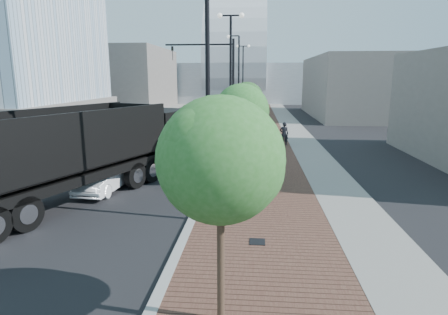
# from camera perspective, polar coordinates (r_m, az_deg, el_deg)

# --- Properties ---
(sidewalk) EXTENTS (7.00, 140.00, 0.12)m
(sidewalk) POSITION_cam_1_polar(r_m,az_deg,el_deg) (43.48, 6.39, 5.17)
(sidewalk) COLOR #4C2D23
(sidewalk) RESTS_ON ground
(concrete_strip) EXTENTS (2.40, 140.00, 0.13)m
(concrete_strip) POSITION_cam_1_polar(r_m,az_deg,el_deg) (43.64, 9.95, 5.09)
(concrete_strip) COLOR slate
(concrete_strip) RESTS_ON ground
(curb) EXTENTS (0.30, 140.00, 0.14)m
(curb) POSITION_cam_1_polar(r_m,az_deg,el_deg) (43.53, 1.76, 5.26)
(curb) COLOR gray
(curb) RESTS_ON ground
(west_sidewalk) EXTENTS (4.00, 140.00, 0.12)m
(west_sidewalk) POSITION_cam_1_polar(r_m,az_deg,el_deg) (46.07, -14.68, 5.24)
(west_sidewalk) COLOR slate
(west_sidewalk) RESTS_ON ground
(dump_truck) EXTENTS (7.95, 14.13, 3.97)m
(dump_truck) POSITION_cam_1_polar(r_m,az_deg,el_deg) (19.47, -15.33, 1.05)
(dump_truck) COLOR black
(dump_truck) RESTS_ON ground
(white_sedan) EXTENTS (1.72, 4.10, 1.32)m
(white_sedan) POSITION_cam_1_polar(r_m,az_deg,el_deg) (18.58, -17.55, -2.82)
(white_sedan) COLOR white
(white_sedan) RESTS_ON ground
(dark_car_mid) EXTENTS (2.52, 4.39, 1.15)m
(dark_car_mid) POSITION_cam_1_polar(r_m,az_deg,el_deg) (39.25, -9.18, 5.10)
(dark_car_mid) COLOR black
(dark_car_mid) RESTS_ON ground
(dark_car_far) EXTENTS (2.34, 4.61, 1.28)m
(dark_car_far) POSITION_cam_1_polar(r_m,az_deg,el_deg) (42.27, -3.70, 5.81)
(dark_car_far) COLOR black
(dark_car_far) RESTS_ON ground
(pedestrian) EXTENTS (0.74, 0.53, 1.89)m
(pedestrian) POSITION_cam_1_polar(r_m,az_deg,el_deg) (29.49, 9.13, 3.54)
(pedestrian) COLOR black
(pedestrian) RESTS_ON ground
(streetlight_1) EXTENTS (1.44, 0.56, 9.21)m
(streetlight_1) POSITION_cam_1_polar(r_m,az_deg,el_deg) (13.31, -2.95, 8.12)
(streetlight_1) COLOR black
(streetlight_1) RESTS_ON ground
(streetlight_2) EXTENTS (1.72, 0.56, 9.28)m
(streetlight_2) POSITION_cam_1_polar(r_m,az_deg,el_deg) (25.21, 1.00, 11.10)
(streetlight_2) COLOR black
(streetlight_2) RESTS_ON ground
(streetlight_3) EXTENTS (1.44, 0.56, 9.21)m
(streetlight_3) POSITION_cam_1_polar(r_m,az_deg,el_deg) (37.21, 2.06, 10.69)
(streetlight_3) COLOR black
(streetlight_3) RESTS_ON ground
(streetlight_4) EXTENTS (1.72, 0.56, 9.28)m
(streetlight_4) POSITION_cam_1_polar(r_m,az_deg,el_deg) (49.18, 2.89, 11.59)
(streetlight_4) COLOR black
(streetlight_4) RESTS_ON ground
(traffic_mast) EXTENTS (5.09, 0.20, 8.00)m
(traffic_mast) POSITION_cam_1_polar(r_m,az_deg,el_deg) (28.27, -0.45, 11.55)
(traffic_mast) COLOR black
(traffic_mast) RESTS_ON ground
(tree_0) EXTENTS (2.57, 2.56, 4.95)m
(tree_0) POSITION_cam_1_polar(r_m,az_deg,el_deg) (7.38, -0.15, -0.44)
(tree_0) COLOR #382619
(tree_0) RESTS_ON ground
(tree_1) EXTENTS (2.67, 2.67, 4.99)m
(tree_1) POSITION_cam_1_polar(r_m,az_deg,el_deg) (18.26, 2.83, 6.99)
(tree_1) COLOR #382619
(tree_1) RESTS_ON ground
(tree_2) EXTENTS (2.57, 2.55, 4.92)m
(tree_2) POSITION_cam_1_polar(r_m,az_deg,el_deg) (30.23, 3.63, 9.00)
(tree_2) COLOR #382619
(tree_2) RESTS_ON ground
(tree_3) EXTENTS (2.56, 2.55, 4.63)m
(tree_3) POSITION_cam_1_polar(r_m,az_deg,el_deg) (42.23, 3.98, 9.49)
(tree_3) COLOR #382619
(tree_3) RESTS_ON ground
(convention_center) EXTENTS (50.00, 30.00, 50.00)m
(convention_center) POSITION_cam_1_polar(r_m,az_deg,el_deg) (88.26, 2.05, 12.59)
(convention_center) COLOR #A9AEB3
(convention_center) RESTS_ON ground
(commercial_block_nw) EXTENTS (14.00, 20.00, 10.00)m
(commercial_block_nw) POSITION_cam_1_polar(r_m,az_deg,el_deg) (66.96, -14.96, 11.49)
(commercial_block_nw) COLOR slate
(commercial_block_nw) RESTS_ON ground
(commercial_block_ne) EXTENTS (12.00, 22.00, 8.00)m
(commercial_block_ne) POSITION_cam_1_polar(r_m,az_deg,el_deg) (54.92, 19.57, 10.11)
(commercial_block_ne) COLOR slate
(commercial_block_ne) RESTS_ON ground
(utility_cover_1) EXTENTS (0.50, 0.50, 0.02)m
(utility_cover_1) POSITION_cam_1_polar(r_m,az_deg,el_deg) (12.28, 5.09, -12.65)
(utility_cover_1) COLOR black
(utility_cover_1) RESTS_ON sidewalk
(utility_cover_2) EXTENTS (0.50, 0.50, 0.02)m
(utility_cover_2) POSITION_cam_1_polar(r_m,az_deg,el_deg) (22.74, 4.99, -0.98)
(utility_cover_2) COLOR black
(utility_cover_2) RESTS_ON sidewalk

